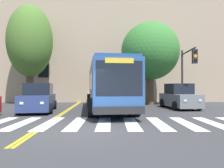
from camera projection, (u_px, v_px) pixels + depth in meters
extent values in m
plane|color=#38383A|center=(79.00, 131.00, 8.25)|extent=(120.00, 120.00, 0.00)
cube|color=white|center=(22.00, 123.00, 9.96)|extent=(0.74, 3.78, 0.01)
cube|color=white|center=(50.00, 123.00, 9.96)|extent=(0.74, 3.78, 0.01)
cube|color=white|center=(77.00, 123.00, 9.96)|extent=(0.74, 3.78, 0.01)
cube|color=white|center=(104.00, 123.00, 9.96)|extent=(0.74, 3.78, 0.01)
cube|color=white|center=(131.00, 123.00, 9.96)|extent=(0.74, 3.78, 0.01)
cube|color=white|center=(159.00, 123.00, 9.96)|extent=(0.74, 3.78, 0.01)
cube|color=white|center=(186.00, 123.00, 9.96)|extent=(0.74, 3.78, 0.01)
cube|color=white|center=(213.00, 123.00, 9.97)|extent=(0.74, 3.78, 0.01)
cube|color=gold|center=(79.00, 102.00, 23.87)|extent=(0.12, 36.00, 0.01)
cube|color=gold|center=(81.00, 102.00, 23.87)|extent=(0.12, 36.00, 0.01)
cube|color=#2D5699|center=(108.00, 86.00, 15.46)|extent=(3.26, 11.12, 2.69)
cube|color=black|center=(125.00, 82.00, 15.61)|extent=(0.81, 10.06, 0.97)
cube|color=black|center=(90.00, 82.00, 15.32)|extent=(0.81, 10.06, 0.97)
cube|color=black|center=(119.00, 78.00, 10.01)|extent=(2.17, 0.19, 1.61)
cube|color=yellow|center=(119.00, 60.00, 10.02)|extent=(1.33, 0.13, 0.24)
cube|color=#232326|center=(120.00, 110.00, 9.96)|extent=(2.37, 0.28, 0.36)
cube|color=#294E89|center=(108.00, 66.00, 15.48)|extent=(3.08, 10.67, 0.16)
cylinder|color=black|center=(134.00, 107.00, 12.20)|extent=(0.64, 1.10, 1.06)
cylinder|color=black|center=(93.00, 108.00, 11.93)|extent=(0.64, 1.10, 1.06)
cylinder|color=black|center=(119.00, 101.00, 18.03)|extent=(0.64, 1.10, 1.06)
cylinder|color=black|center=(91.00, 101.00, 17.76)|extent=(0.64, 1.10, 1.06)
cylinder|color=black|center=(117.00, 100.00, 19.12)|extent=(0.64, 1.10, 1.06)
cylinder|color=black|center=(90.00, 100.00, 18.85)|extent=(0.64, 1.10, 1.06)
cube|color=navy|center=(39.00, 102.00, 14.73)|extent=(2.48, 5.00, 0.94)
cube|color=black|center=(39.00, 89.00, 14.88)|extent=(1.96, 2.51, 0.79)
cube|color=white|center=(42.00, 103.00, 12.45)|extent=(0.20, 0.07, 0.14)
cube|color=white|center=(21.00, 103.00, 12.25)|extent=(0.20, 0.07, 0.14)
cylinder|color=black|center=(51.00, 109.00, 13.43)|extent=(0.31, 0.68, 0.66)
cylinder|color=black|center=(18.00, 109.00, 13.10)|extent=(0.31, 0.68, 0.66)
cylinder|color=black|center=(55.00, 105.00, 16.36)|extent=(0.31, 0.68, 0.66)
cylinder|color=black|center=(28.00, 105.00, 16.03)|extent=(0.31, 0.68, 0.66)
cube|color=slate|center=(179.00, 100.00, 16.79)|extent=(2.04, 4.42, 0.94)
cube|color=black|center=(179.00, 89.00, 16.93)|extent=(1.72, 2.17, 0.79)
cube|color=white|center=(200.00, 100.00, 14.69)|extent=(0.20, 0.05, 0.14)
cube|color=white|center=(185.00, 101.00, 14.57)|extent=(0.20, 0.05, 0.14)
cylinder|color=black|center=(199.00, 106.00, 15.55)|extent=(0.26, 0.67, 0.66)
cylinder|color=black|center=(175.00, 106.00, 15.36)|extent=(0.26, 0.67, 0.66)
cylinder|color=black|center=(183.00, 103.00, 18.21)|extent=(0.26, 0.67, 0.66)
cylinder|color=black|center=(162.00, 103.00, 18.02)|extent=(0.26, 0.67, 0.66)
cube|color=#B7BABF|center=(98.00, 96.00, 25.29)|extent=(1.95, 4.84, 0.81)
cube|color=black|center=(98.00, 89.00, 25.45)|extent=(1.69, 2.35, 0.80)
cube|color=white|center=(102.00, 96.00, 22.89)|extent=(0.20, 0.05, 0.14)
cube|color=white|center=(91.00, 96.00, 22.88)|extent=(0.20, 0.05, 0.14)
cylinder|color=black|center=(105.00, 99.00, 23.81)|extent=(0.24, 0.67, 0.66)
cylinder|color=black|center=(89.00, 99.00, 23.80)|extent=(0.24, 0.67, 0.66)
cylinder|color=black|center=(106.00, 98.00, 26.78)|extent=(0.24, 0.67, 0.66)
cylinder|color=black|center=(91.00, 98.00, 26.77)|extent=(0.24, 0.67, 0.66)
cylinder|color=#28282D|center=(182.00, 78.00, 18.49)|extent=(0.16, 0.16, 4.76)
cylinder|color=#28282D|center=(188.00, 51.00, 16.81)|extent=(0.43, 3.41, 0.11)
cube|color=#28282D|center=(195.00, 56.00, 15.24)|extent=(0.36, 0.31, 1.00)
cylinder|color=black|center=(195.00, 52.00, 15.10)|extent=(0.22, 0.05, 0.22)
cylinder|color=orange|center=(195.00, 56.00, 15.09)|extent=(0.22, 0.05, 0.22)
cylinder|color=black|center=(195.00, 60.00, 15.09)|extent=(0.22, 0.05, 0.22)
cylinder|color=brown|center=(150.00, 90.00, 20.41)|extent=(0.70, 0.70, 2.73)
ellipsoid|color=#387A33|center=(150.00, 51.00, 20.46)|extent=(7.52, 7.54, 5.39)
cylinder|color=#4C3D2D|center=(30.00, 88.00, 20.88)|extent=(0.69, 0.69, 3.16)
ellipsoid|color=#4C752D|center=(30.00, 41.00, 20.94)|extent=(4.96, 5.21, 6.89)
cube|color=tan|center=(97.00, 47.00, 28.05)|extent=(42.15, 8.94, 13.49)
cube|color=black|center=(44.00, 71.00, 23.28)|extent=(1.10, 0.06, 1.40)
cube|color=black|center=(148.00, 71.00, 23.74)|extent=(1.10, 0.06, 1.40)
cube|color=black|center=(44.00, 36.00, 23.33)|extent=(1.10, 0.06, 1.40)
cube|color=black|center=(148.00, 37.00, 23.79)|extent=(1.10, 0.06, 1.40)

